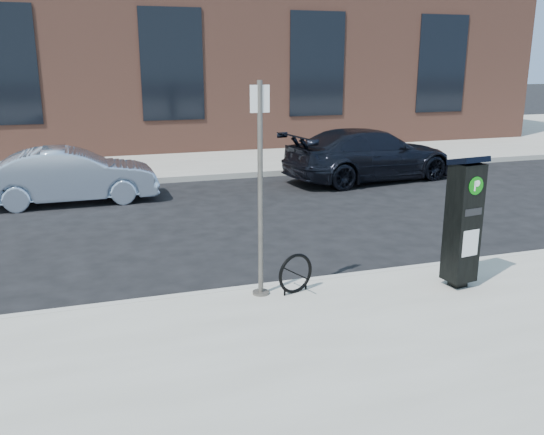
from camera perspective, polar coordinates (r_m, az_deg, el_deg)
name	(u,v)px	position (r m, az deg, el deg)	size (l,w,h in m)	color
ground	(308,289)	(8.22, 3.63, -7.07)	(120.00, 120.00, 0.00)	black
sidewalk_far	(167,147)	(21.46, -10.33, 6.86)	(60.00, 12.00, 0.15)	gray
curb_near	(309,284)	(8.17, 3.69, -6.63)	(60.00, 0.12, 0.16)	#9E9B93
curb_far	(199,178)	(15.64, -7.24, 3.92)	(60.00, 0.12, 0.16)	#9E9B93
building	(152,34)	(24.24, -11.84, 17.39)	(28.00, 10.05, 8.25)	brown
parking_kiosk	(463,221)	(8.03, 18.41, -0.29)	(0.46, 0.42, 1.80)	black
sign_pole	(260,193)	(7.24, -1.17, 2.45)	(0.24, 0.22, 2.75)	#544D4A
bike_rack	(296,274)	(7.60, 2.35, -5.58)	(0.53, 0.21, 0.54)	black
car_silver	(71,176)	(13.75, -19.28, 3.93)	(1.31, 3.77, 1.24)	#A0B2CC
car_dark	(370,155)	(15.71, 9.66, 6.16)	(1.94, 4.78, 1.39)	black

